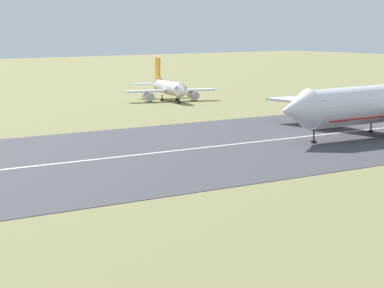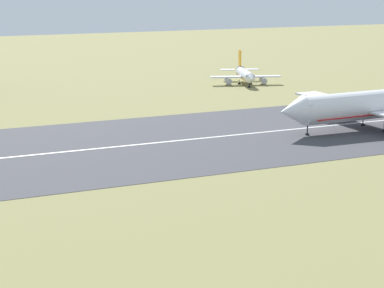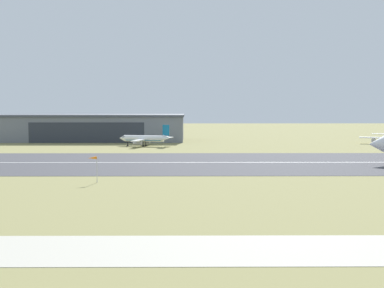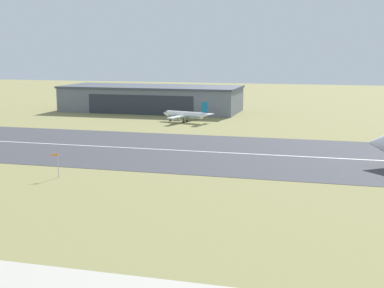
# 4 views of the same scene
# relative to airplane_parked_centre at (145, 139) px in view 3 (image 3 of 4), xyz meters

# --- Properties ---
(ground_plane) EXTENTS (715.32, 715.32, 0.00)m
(ground_plane) POSITION_rel_airplane_parked_centre_xyz_m (4.89, -110.44, -2.89)
(ground_plane) COLOR olive
(runway_strip) EXTENTS (475.32, 55.42, 0.06)m
(runway_strip) POSITION_rel_airplane_parked_centre_xyz_m (4.89, -57.04, -2.86)
(runway_strip) COLOR #3D3D42
(runway_strip) RESTS_ON ground_plane
(runway_centreline) EXTENTS (427.79, 0.70, 0.01)m
(runway_centreline) POSITION_rel_airplane_parked_centre_xyz_m (4.89, -57.04, -2.82)
(runway_centreline) COLOR silver
(runway_centreline) RESTS_ON runway_strip
(taxiway_road) EXTENTS (356.49, 12.36, 0.05)m
(taxiway_road) POSITION_rel_airplane_parked_centre_xyz_m (4.89, -144.44, -2.86)
(taxiway_road) COLOR #B2AD9E
(taxiway_road) RESTS_ON ground_plane
(hangar_building) EXTENTS (80.12, 30.64, 11.46)m
(hangar_building) POSITION_rel_airplane_parked_centre_xyz_m (-25.35, 32.75, 2.86)
(hangar_building) COLOR slate
(hangar_building) RESTS_ON ground_plane
(airplane_parked_centre) EXTENTS (20.97, 20.40, 8.22)m
(airplane_parked_centre) POSITION_rel_airplane_parked_centre_xyz_m (0.00, 0.00, 0.00)
(airplane_parked_centre) COLOR white
(airplane_parked_centre) RESTS_ON ground_plane
(windsock_pole) EXTENTS (1.83, 1.57, 5.38)m
(windsock_pole) POSITION_rel_airplane_parked_centre_xyz_m (-2.68, -94.72, 1.86)
(windsock_pole) COLOR #B7B7BC
(windsock_pole) RESTS_ON ground_plane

